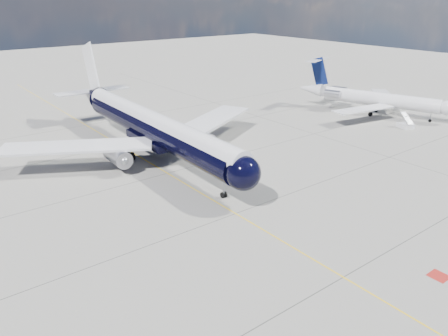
{
  "coord_description": "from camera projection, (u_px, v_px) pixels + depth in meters",
  "views": [
    {
      "loc": [
        -27.71,
        -23.91,
        23.07
      ],
      "look_at": [
        1.31,
        13.87,
        4.0
      ],
      "focal_mm": 35.0,
      "sensor_mm": 36.0,
      "label": 1
    }
  ],
  "objects": [
    {
      "name": "ground",
      "position": [
        150.0,
        163.0,
        63.94
      ],
      "size": [
        320.0,
        320.0,
        0.0
      ],
      "primitive_type": "plane",
      "color": "gray",
      "rests_on": "ground"
    },
    {
      "name": "red_marking",
      "position": [
        439.0,
        276.0,
        38.33
      ],
      "size": [
        1.6,
        1.6,
        0.01
      ],
      "primitive_type": "cube",
      "color": "maroon",
      "rests_on": "ground"
    },
    {
      "name": "regional_jet",
      "position": [
        370.0,
        97.0,
        89.12
      ],
      "size": [
        26.09,
        30.72,
        10.68
      ],
      "rotation": [
        0.0,
        0.0,
        0.32
      ],
      "color": "silver",
      "rests_on": "ground"
    },
    {
      "name": "boarding_stair",
      "position": [
        406.0,
        125.0,
        80.43
      ],
      "size": [
        2.84,
        3.19,
        2.93
      ],
      "rotation": [
        0.0,
        0.0,
        -0.31
      ],
      "color": "silver",
      "rests_on": "ground"
    },
    {
      "name": "taxiway_centerline",
      "position": [
        167.0,
        173.0,
        60.25
      ],
      "size": [
        0.16,
        160.0,
        0.01
      ],
      "primitive_type": "cube",
      "color": "yellow",
      "rests_on": "ground"
    },
    {
      "name": "main_airliner",
      "position": [
        150.0,
        125.0,
        65.58
      ],
      "size": [
        42.74,
        51.96,
        15.02
      ],
      "rotation": [
        0.0,
        0.0,
        -0.03
      ],
      "color": "black",
      "rests_on": "ground"
    }
  ]
}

